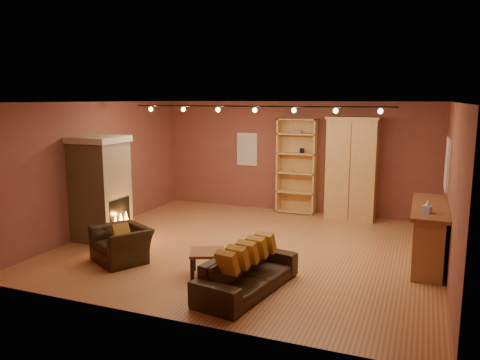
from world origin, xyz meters
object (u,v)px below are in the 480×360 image
at_px(bookcase, 297,165).
at_px(armoire, 352,168).
at_px(armchair, 121,238).
at_px(loveseat, 248,266).
at_px(coffee_table, 207,255).
at_px(bar_counter, 428,234).
at_px(fireplace, 101,188).

distance_m(bookcase, armoire, 1.39).
bearing_deg(armchair, loveseat, 19.32).
xyz_separation_m(bookcase, coffee_table, (-0.24, -4.78, -0.86)).
bearing_deg(armoire, armchair, -126.16).
height_order(bookcase, bar_counter, bookcase).
height_order(bar_counter, coffee_table, bar_counter).
distance_m(armoire, loveseat, 5.08).
height_order(armoire, loveseat, armoire).
bearing_deg(coffee_table, fireplace, 159.95).
relative_size(bookcase, loveseat, 1.18).
distance_m(armoire, bar_counter, 3.23).
bearing_deg(fireplace, loveseat, -20.65).
relative_size(bookcase, bar_counter, 1.09).
bearing_deg(loveseat, fireplace, 79.69).
height_order(bookcase, loveseat, bookcase).
bearing_deg(coffee_table, loveseat, -22.65).
distance_m(armchair, coffee_table, 1.71).
relative_size(fireplace, armoire, 0.87).
xyz_separation_m(fireplace, armoire, (4.51, 3.54, 0.17)).
xyz_separation_m(bookcase, armchair, (-1.94, -4.73, -0.79)).
height_order(loveseat, coffee_table, loveseat).
relative_size(bookcase, coffee_table, 3.32).
xyz_separation_m(fireplace, loveseat, (3.74, -1.41, -0.66)).
bearing_deg(fireplace, armchair, -40.06).
bearing_deg(armoire, bar_counter, -56.71).
relative_size(loveseat, armchair, 1.78).
xyz_separation_m(armoire, loveseat, (-0.77, -4.95, -0.83)).
relative_size(bar_counter, loveseat, 1.08).
bearing_deg(bookcase, coffee_table, -92.84).
bearing_deg(loveseat, bookcase, 17.08).
relative_size(loveseat, coffee_table, 2.81).
relative_size(armoire, armchair, 2.16).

